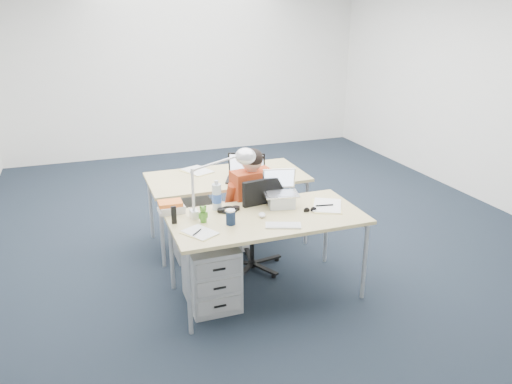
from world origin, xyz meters
The scene contains 24 objects.
floor centered at (0.00, 0.00, 0.00)m, with size 7.00×7.00×0.00m, color black.
room centered at (0.00, 0.00, 1.71)m, with size 6.02×7.02×2.80m.
desk_near centered at (-0.43, -1.27, 0.68)m, with size 1.60×0.80×0.73m.
desk_far centered at (-0.43, -0.14, 0.68)m, with size 1.60×0.80×0.73m.
office_chair centered at (-0.38, -0.82, 0.27)m, with size 0.69×0.69×0.95m.
seated_person centered at (-0.40, -0.66, 0.58)m, with size 0.40×0.68×1.17m.
drawer_pedestal_near centered at (-0.91, -1.25, 0.28)m, with size 0.40×0.50×0.55m, color #A6A9AB.
drawer_pedestal_far centered at (-0.84, -0.29, 0.28)m, with size 0.40×0.50×0.55m, color #A6A9AB.
silver_laptop centered at (-0.23, -1.11, 0.88)m, with size 0.29×0.23×0.31m, color silver, non-canonical shape.
wireless_keyboard centered at (-0.38, -1.50, 0.74)m, with size 0.28×0.11×0.01m, color white.
computer_mouse centered at (-0.47, -1.27, 0.75)m, with size 0.06×0.09×0.03m, color white.
headphones centered at (-0.69, -1.06, 0.75)m, with size 0.20×0.15×0.03m, color black, non-canonical shape.
can_koozie centered at (-0.76, -1.33, 0.79)m, with size 0.08×0.08×0.13m, color #121F3A.
water_bottle centered at (-0.77, -0.98, 0.86)m, with size 0.08×0.08×0.26m, color silver.
bear_figurine centered at (-0.95, -1.21, 0.80)m, with size 0.08×0.06×0.14m, color #2D711E, non-canonical shape.
book_stack centered at (-1.15, -0.92, 0.78)m, with size 0.21×0.16×0.10m, color silver.
cordless_phone centered at (-1.18, -1.16, 0.80)m, with size 0.04×0.02×0.15m, color black.
papers_left centered at (-1.03, -1.41, 0.73)m, with size 0.18×0.26×0.01m, color #DED080.
papers_right centered at (0.13, -1.26, 0.74)m, with size 0.23×0.33×0.01m, color #DED080.
sunglasses centered at (-0.05, -1.30, 0.74)m, with size 0.12×0.05×0.03m, color black, non-canonical shape.
desk_lamp centered at (-0.83, -1.11, 1.02)m, with size 0.50×0.18×0.57m, color silver, non-canonical shape.
dark_laptop centered at (-0.30, -0.35, 0.87)m, with size 0.37×0.36×0.27m, color black, non-canonical shape.
far_cup centered at (-0.11, -0.06, 0.78)m, with size 0.07×0.07×0.10m, color white.
far_papers centered at (-0.69, 0.10, 0.73)m, with size 0.22×0.32×0.01m, color white.
Camera 1 is at (-1.80, -4.81, 2.34)m, focal length 35.00 mm.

